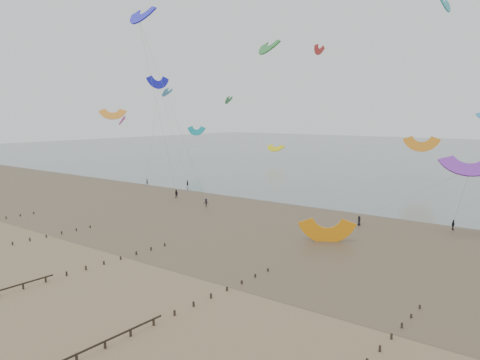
% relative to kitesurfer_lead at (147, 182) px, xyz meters
% --- Properties ---
extents(ground, '(500.00, 500.00, 0.00)m').
position_rel_kitesurfer_lead_xyz_m(ground, '(43.14, -50.19, -0.84)').
color(ground, brown).
rests_on(ground, ground).
extents(sea_and_shore, '(500.00, 665.00, 0.03)m').
position_rel_kitesurfer_lead_xyz_m(sea_and_shore, '(39.06, -15.79, -0.84)').
color(sea_and_shore, '#475654').
rests_on(sea_and_shore, ground).
extents(kitesurfer_lead, '(0.68, 0.52, 1.69)m').
position_rel_kitesurfer_lead_xyz_m(kitesurfer_lead, '(0.00, 0.00, 0.00)').
color(kitesurfer_lead, black).
rests_on(kitesurfer_lead, ground).
extents(kitesurfers, '(101.07, 21.27, 1.83)m').
position_rel_kitesurfer_lead_xyz_m(kitesurfers, '(66.31, -3.08, 0.01)').
color(kitesurfers, black).
rests_on(kitesurfers, ground).
extents(grounded_kite, '(8.88, 8.33, 3.89)m').
position_rel_kitesurfer_lead_xyz_m(grounded_kite, '(64.63, -21.73, -0.84)').
color(grounded_kite, orange).
rests_on(grounded_kite, ground).
extents(kites_airborne, '(230.86, 117.97, 44.67)m').
position_rel_kitesurfer_lead_xyz_m(kites_airborne, '(31.90, 40.43, 20.95)').
color(kites_airborne, teal).
rests_on(kites_airborne, ground).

